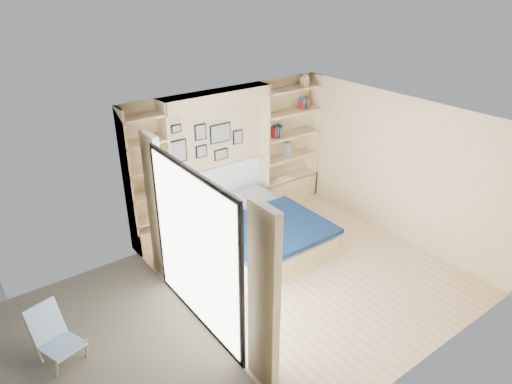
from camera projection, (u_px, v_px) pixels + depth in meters
ground at (307, 269)px, 7.29m from camera, size 4.50×4.50×0.00m
room_shell at (232, 182)px, 7.70m from camera, size 4.50×4.50×4.50m
bed at (258, 231)px, 7.80m from camera, size 1.81×2.33×1.07m
photo_gallery at (206, 142)px, 7.94m from camera, size 1.48×0.02×0.82m
reading_lamps at (221, 170)px, 8.08m from camera, size 1.92×0.12×0.15m
shelf_decor at (284, 121)px, 8.66m from camera, size 3.46×0.23×2.03m
deck at (80, 377)px, 5.36m from camera, size 3.20×4.00×0.05m
deck_chair at (54, 335)px, 5.52m from camera, size 0.58×0.78×0.70m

